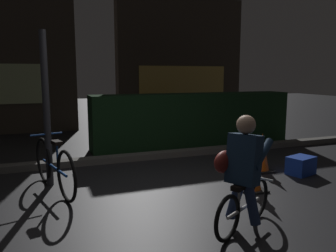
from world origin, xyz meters
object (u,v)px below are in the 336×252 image
at_px(parked_bike_center_left, 54,166).
at_px(traffic_cone_near, 253,169).
at_px(blue_crate, 301,165).
at_px(street_post, 46,110).
at_px(cyclist, 242,173).
at_px(traffic_cone_far, 262,153).

distance_m(parked_bike_center_left, traffic_cone_near, 2.84).
bearing_deg(blue_crate, traffic_cone_near, -162.14).
bearing_deg(street_post, traffic_cone_near, -25.64).
height_order(street_post, cyclist, street_post).
distance_m(traffic_cone_far, cyclist, 2.38).
height_order(parked_bike_center_left, cyclist, cyclist).
relative_size(parked_bike_center_left, traffic_cone_far, 2.52).
xyz_separation_m(traffic_cone_near, traffic_cone_far, (0.73, 0.78, -0.00)).
bearing_deg(traffic_cone_far, cyclist, -131.57).
distance_m(blue_crate, cyclist, 2.54).
xyz_separation_m(parked_bike_center_left, traffic_cone_near, (2.65, -1.00, -0.04)).
relative_size(traffic_cone_near, cyclist, 0.54).
distance_m(street_post, cyclist, 3.00).
height_order(street_post, traffic_cone_far, street_post).
xyz_separation_m(parked_bike_center_left, traffic_cone_far, (3.38, -0.22, -0.04)).
bearing_deg(traffic_cone_far, blue_crate, -36.32).
bearing_deg(traffic_cone_far, street_post, 171.35).
relative_size(traffic_cone_near, blue_crate, 1.54).
bearing_deg(blue_crate, traffic_cone_far, 143.68).
xyz_separation_m(parked_bike_center_left, cyclist, (1.82, -1.99, 0.27)).
distance_m(parked_bike_center_left, cyclist, 2.71).
distance_m(traffic_cone_near, cyclist, 1.33).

